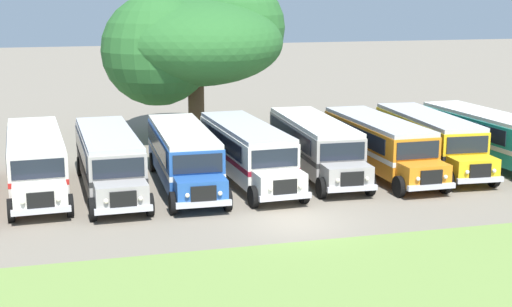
% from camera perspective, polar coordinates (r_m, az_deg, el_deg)
% --- Properties ---
extents(ground_plane, '(220.00, 220.00, 0.00)m').
position_cam_1_polar(ground_plane, '(30.78, 3.06, -5.36)').
color(ground_plane, slate).
extents(foreground_grass_strip, '(80.00, 10.05, 0.01)m').
position_cam_1_polar(foreground_grass_strip, '(24.28, 8.51, -10.43)').
color(foreground_grass_strip, olive).
rests_on(foreground_grass_strip, ground_plane).
extents(parked_bus_slot_1, '(3.17, 10.91, 2.82)m').
position_cam_1_polar(parked_bus_slot_1, '(36.81, -16.73, -0.39)').
color(parked_bus_slot_1, silver).
rests_on(parked_bus_slot_1, ground_plane).
extents(parked_bus_slot_2, '(2.98, 10.88, 2.82)m').
position_cam_1_polar(parked_bus_slot_2, '(36.12, -11.36, -0.33)').
color(parked_bus_slot_2, '#9E9993').
rests_on(parked_bus_slot_2, ground_plane).
extents(parked_bus_slot_3, '(2.84, 10.86, 2.82)m').
position_cam_1_polar(parked_bus_slot_3, '(36.50, -5.64, -0.02)').
color(parked_bus_slot_3, '#23519E').
rests_on(parked_bus_slot_3, ground_plane).
extents(parked_bus_slot_4, '(3.13, 10.90, 2.82)m').
position_cam_1_polar(parked_bus_slot_4, '(37.31, -0.71, 0.31)').
color(parked_bus_slot_4, silver).
rests_on(parked_bus_slot_4, ground_plane).
extents(parked_bus_slot_5, '(3.01, 10.88, 2.82)m').
position_cam_1_polar(parked_bus_slot_5, '(38.94, 4.60, 0.78)').
color(parked_bus_slot_5, '#9E9993').
rests_on(parked_bus_slot_5, ground_plane).
extents(parked_bus_slot_6, '(2.78, 10.85, 2.82)m').
position_cam_1_polar(parked_bus_slot_6, '(39.61, 9.53, 0.84)').
color(parked_bus_slot_6, orange).
rests_on(parked_bus_slot_6, ground_plane).
extents(parked_bus_slot_7, '(3.17, 10.91, 2.82)m').
position_cam_1_polar(parked_bus_slot_7, '(41.49, 13.30, 1.20)').
color(parked_bus_slot_7, yellow).
rests_on(parked_bus_slot_7, ground_plane).
extents(parked_bus_slot_8, '(3.18, 10.91, 2.82)m').
position_cam_1_polar(parked_bus_slot_8, '(43.22, 17.46, 1.40)').
color(parked_bus_slot_8, teal).
rests_on(parked_bus_slot_8, ground_plane).
extents(broad_shade_tree, '(12.12, 11.82, 10.40)m').
position_cam_1_polar(broad_shade_tree, '(47.68, -4.91, 8.80)').
color(broad_shade_tree, brown).
rests_on(broad_shade_tree, ground_plane).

